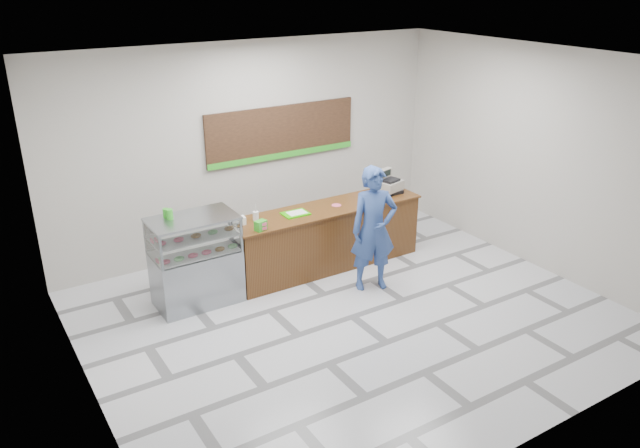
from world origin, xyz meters
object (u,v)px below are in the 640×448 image
sales_counter (326,237)px  display_case (196,260)px  customer (374,229)px  serving_tray (296,214)px  cash_register (387,184)px

sales_counter → display_case: 2.23m
display_case → customer: (2.44, -0.96, 0.28)m
sales_counter → display_case: bearing=-180.0°
serving_tray → cash_register: bearing=3.1°
customer → cash_register: bearing=63.5°
sales_counter → cash_register: 1.42m
serving_tray → customer: 1.24m
display_case → cash_register: size_ratio=2.66×
serving_tray → customer: (0.78, -0.97, -0.09)m
sales_counter → serving_tray: serving_tray is taller
sales_counter → serving_tray: 0.77m
display_case → serving_tray: size_ratio=3.27×
cash_register → customer: bearing=-150.0°
cash_register → sales_counter: bearing=168.5°
sales_counter → display_case: size_ratio=2.45×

